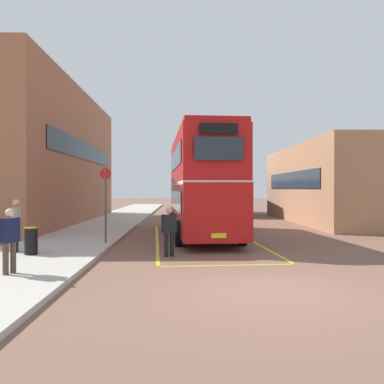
% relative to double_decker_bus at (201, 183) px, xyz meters
% --- Properties ---
extents(ground_plane, '(135.60, 135.60, 0.00)m').
position_rel_double_decker_bus_xyz_m(ground_plane, '(0.95, 4.53, -2.51)').
color(ground_plane, brown).
extents(sidewalk_left, '(4.00, 57.60, 0.14)m').
position_rel_double_decker_bus_xyz_m(sidewalk_left, '(-5.55, 6.93, -2.44)').
color(sidewalk_left, '#B2ADA3').
rests_on(sidewalk_left, ground).
extents(brick_building_left, '(5.90, 19.04, 8.47)m').
position_rel_double_decker_bus_xyz_m(brick_building_left, '(-10.06, 7.00, 1.72)').
color(brick_building_left, '#9E6647').
rests_on(brick_building_left, ground).
extents(depot_building_right, '(8.35, 14.99, 5.09)m').
position_rel_double_decker_bus_xyz_m(depot_building_right, '(10.60, 7.91, 0.03)').
color(depot_building_right, '#AD7A56').
rests_on(depot_building_right, ground).
extents(double_decker_bus, '(3.26, 10.32, 4.75)m').
position_rel_double_decker_bus_xyz_m(double_decker_bus, '(0.00, 0.00, 0.00)').
color(double_decker_bus, black).
rests_on(double_decker_bus, ground).
extents(single_deck_bus, '(3.25, 8.99, 3.02)m').
position_rel_double_decker_bus_xyz_m(single_deck_bus, '(3.46, 15.41, -0.87)').
color(single_deck_bus, black).
rests_on(single_deck_bus, ground).
extents(pedestrian_boarding, '(0.51, 0.40, 1.62)m').
position_rel_double_decker_bus_xyz_m(pedestrian_boarding, '(-1.33, -5.51, -1.58)').
color(pedestrian_boarding, black).
rests_on(pedestrian_boarding, ground).
extents(pedestrian_waiting_near, '(0.45, 0.54, 1.74)m').
position_rel_double_decker_bus_xyz_m(pedestrian_waiting_near, '(-6.42, -5.27, -1.36)').
color(pedestrian_waiting_near, black).
rests_on(pedestrian_waiting_near, sidewalk_left).
extents(pedestrian_waiting_far, '(0.43, 0.50, 1.61)m').
position_rel_double_decker_bus_xyz_m(pedestrian_waiting_far, '(-5.14, -8.71, -1.45)').
color(pedestrian_waiting_far, '#473828').
rests_on(pedestrian_waiting_far, sidewalk_left).
extents(litter_bin, '(0.42, 0.42, 0.87)m').
position_rel_double_decker_bus_xyz_m(litter_bin, '(-5.70, -5.84, -1.93)').
color(litter_bin, black).
rests_on(litter_bin, sidewalk_left).
extents(bus_stop_sign, '(0.43, 0.16, 2.89)m').
position_rel_double_decker_bus_xyz_m(bus_stop_sign, '(-3.88, -3.09, -0.65)').
color(bus_stop_sign, '#4C4C51').
rests_on(bus_stop_sign, sidewalk_left).
extents(bay_marking_yellow, '(4.95, 12.45, 0.01)m').
position_rel_double_decker_bus_xyz_m(bay_marking_yellow, '(0.06, -1.90, -2.51)').
color(bay_marking_yellow, gold).
rests_on(bay_marking_yellow, ground).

